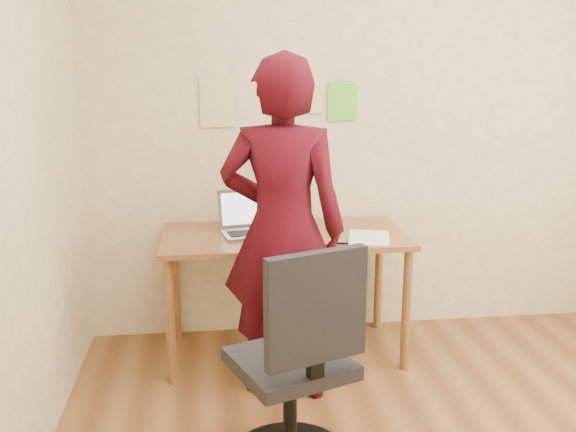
{
  "coord_description": "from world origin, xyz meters",
  "views": [
    {
      "loc": [
        -0.98,
        -2.17,
        1.71
      ],
      "look_at": [
        -0.6,
        0.95,
        0.95
      ],
      "focal_mm": 40.0,
      "sensor_mm": 36.0,
      "label": 1
    }
  ],
  "objects": [
    {
      "name": "wall_note_left",
      "position": [
        -0.93,
        1.74,
        1.47
      ],
      "size": [
        0.21,
        0.0,
        0.3
      ],
      "primitive_type": "cube",
      "color": "#D3CD7E",
      "rests_on": "room"
    },
    {
      "name": "person",
      "position": [
        -0.63,
        0.94,
        0.88
      ],
      "size": [
        0.73,
        0.57,
        1.76
      ],
      "primitive_type": "imported",
      "rotation": [
        0.0,
        0.0,
        2.88
      ],
      "color": "#3C0811",
      "rests_on": "ground"
    },
    {
      "name": "phone",
      "position": [
        -0.27,
        1.18,
        0.74
      ],
      "size": [
        0.07,
        0.12,
        0.01
      ],
      "rotation": [
        0.0,
        0.0,
        -0.11
      ],
      "color": "black",
      "rests_on": "desk"
    },
    {
      "name": "desk",
      "position": [
        -0.57,
        1.38,
        0.65
      ],
      "size": [
        1.4,
        0.7,
        0.74
      ],
      "color": "brown",
      "rests_on": "ground"
    },
    {
      "name": "office_chair",
      "position": [
        -0.65,
        0.24,
        0.43
      ],
      "size": [
        0.58,
        0.59,
        1.02
      ],
      "rotation": [
        0.0,
        0.0,
        0.37
      ],
      "color": "black",
      "rests_on": "ground"
    },
    {
      "name": "wall_note_right",
      "position": [
        -0.16,
        1.74,
        1.47
      ],
      "size": [
        0.18,
        0.0,
        0.24
      ],
      "primitive_type": "cube",
      "color": "#66DB31",
      "rests_on": "room"
    },
    {
      "name": "paper_sheet",
      "position": [
        -0.1,
        1.24,
        0.74
      ],
      "size": [
        0.29,
        0.36,
        0.0
      ],
      "primitive_type": "cube",
      "rotation": [
        0.0,
        0.0,
        -0.25
      ],
      "color": "white",
      "rests_on": "desk"
    },
    {
      "name": "laptop",
      "position": [
        -0.76,
        1.43,
        0.79
      ],
      "size": [
        0.38,
        0.35,
        0.24
      ],
      "rotation": [
        0.0,
        0.0,
        0.18
      ],
      "color": "#B1B1B9",
      "rests_on": "desk"
    },
    {
      "name": "wall_note_mid",
      "position": [
        -0.4,
        1.74,
        1.55
      ],
      "size": [
        0.21,
        0.0,
        0.3
      ],
      "primitive_type": "cube",
      "color": "#D3CD7E",
      "rests_on": "room"
    },
    {
      "name": "room",
      "position": [
        0.0,
        0.0,
        1.35
      ],
      "size": [
        3.58,
        3.58,
        2.78
      ],
      "color": "brown",
      "rests_on": "ground"
    }
  ]
}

